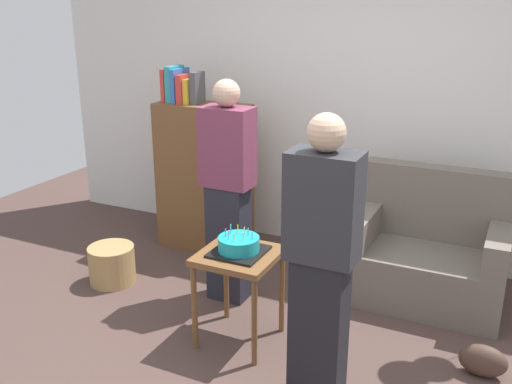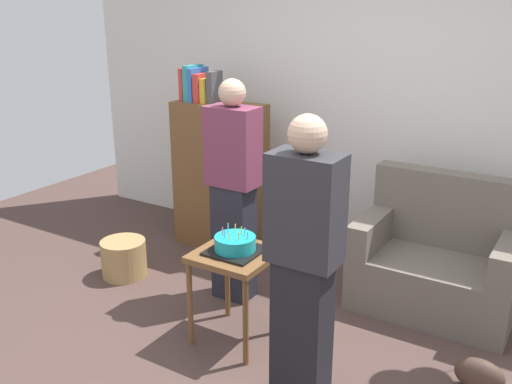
# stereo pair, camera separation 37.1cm
# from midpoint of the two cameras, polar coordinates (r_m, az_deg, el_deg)

# --- Properties ---
(ground_plane) EXTENTS (8.00, 8.00, 0.00)m
(ground_plane) POSITION_cam_midpoint_polar(r_m,az_deg,el_deg) (3.62, -3.18, -17.60)
(ground_plane) COLOR #4C3833
(wall_back) EXTENTS (6.00, 0.10, 2.70)m
(wall_back) POSITION_cam_midpoint_polar(r_m,az_deg,el_deg) (4.88, 8.30, 9.14)
(wall_back) COLOR silver
(wall_back) RESTS_ON ground_plane
(couch) EXTENTS (1.10, 0.70, 0.96)m
(couch) POSITION_cam_midpoint_polar(r_m,az_deg,el_deg) (4.40, 14.37, -6.12)
(couch) COLOR #6B6056
(couch) RESTS_ON ground_plane
(bookshelf) EXTENTS (0.80, 0.36, 1.60)m
(bookshelf) POSITION_cam_midpoint_polar(r_m,az_deg,el_deg) (5.06, -7.34, 1.75)
(bookshelf) COLOR brown
(bookshelf) RESTS_ON ground_plane
(side_table) EXTENTS (0.48, 0.48, 0.62)m
(side_table) POSITION_cam_midpoint_polar(r_m,az_deg,el_deg) (3.67, -4.62, -7.46)
(side_table) COLOR brown
(side_table) RESTS_ON ground_plane
(birthday_cake) EXTENTS (0.32, 0.32, 0.17)m
(birthday_cake) POSITION_cam_midpoint_polar(r_m,az_deg,el_deg) (3.61, -4.68, -5.37)
(birthday_cake) COLOR black
(birthday_cake) RESTS_ON side_table
(person_blowing_candles) EXTENTS (0.36, 0.22, 1.63)m
(person_blowing_candles) POSITION_cam_midpoint_polar(r_m,az_deg,el_deg) (4.09, -5.39, -0.04)
(person_blowing_candles) COLOR #23232D
(person_blowing_candles) RESTS_ON ground_plane
(person_holding_cake) EXTENTS (0.36, 0.22, 1.63)m
(person_holding_cake) POSITION_cam_midpoint_polar(r_m,az_deg,el_deg) (2.96, 2.90, -7.52)
(person_holding_cake) COLOR black
(person_holding_cake) RESTS_ON ground_plane
(wicker_basket) EXTENTS (0.36, 0.36, 0.30)m
(wicker_basket) POSITION_cam_midpoint_polar(r_m,az_deg,el_deg) (4.74, -16.30, -6.96)
(wicker_basket) COLOR #A88451
(wicker_basket) RESTS_ON ground_plane
(handbag) EXTENTS (0.28, 0.14, 0.20)m
(handbag) POSITION_cam_midpoint_polar(r_m,az_deg,el_deg) (3.73, 18.88, -15.63)
(handbag) COLOR #473328
(handbag) RESTS_ON ground_plane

